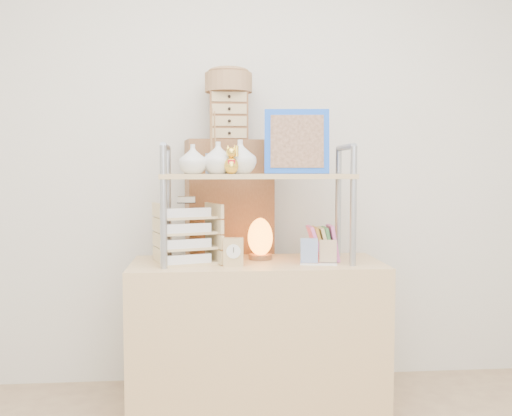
# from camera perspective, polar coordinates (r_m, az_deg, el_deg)

# --- Properties ---
(room_shell) EXTENTS (3.42, 3.41, 2.61)m
(room_shell) POSITION_cam_1_polar(r_m,az_deg,el_deg) (1.98, 2.26, 18.56)
(room_shell) COLOR silver
(room_shell) RESTS_ON ground
(desk) EXTENTS (1.20, 0.50, 0.75)m
(desk) POSITION_cam_1_polar(r_m,az_deg,el_deg) (2.83, 0.09, -12.91)
(desk) COLOR tan
(desk) RESTS_ON ground
(cabinet) EXTENTS (0.48, 0.30, 1.35)m
(cabinet) POSITION_cam_1_polar(r_m,az_deg,el_deg) (3.12, -2.72, -5.69)
(cabinet) COLOR brown
(cabinet) RESTS_ON ground
(hutch) EXTENTS (0.90, 0.34, 0.74)m
(hutch) POSITION_cam_1_polar(r_m,az_deg,el_deg) (2.72, -0.63, 3.63)
(hutch) COLOR #969BA4
(hutch) RESTS_ON desk
(letter_tray) EXTENTS (0.32, 0.32, 0.32)m
(letter_tray) POSITION_cam_1_polar(r_m,az_deg,el_deg) (2.72, -6.92, -2.85)
(letter_tray) COLOR tan
(letter_tray) RESTS_ON desk
(salt_lamp) EXTENTS (0.13, 0.13, 0.20)m
(salt_lamp) POSITION_cam_1_polar(r_m,az_deg,el_deg) (2.81, 0.42, -3.05)
(salt_lamp) COLOR brown
(salt_lamp) RESTS_ON desk
(desk_clock) EXTENTS (0.09, 0.05, 0.13)m
(desk_clock) POSITION_cam_1_polar(r_m,az_deg,el_deg) (2.62, -2.29, -4.41)
(desk_clock) COLOR tan
(desk_clock) RESTS_ON desk
(postcard_stand) EXTENTS (0.18, 0.07, 0.12)m
(postcard_stand) POSITION_cam_1_polar(r_m,az_deg,el_deg) (2.68, 6.25, -4.89)
(postcard_stand) COLOR white
(postcard_stand) RESTS_ON desk
(drawer_chest) EXTENTS (0.20, 0.16, 0.25)m
(drawer_chest) POSITION_cam_1_polar(r_m,az_deg,el_deg) (3.06, -2.75, 9.15)
(drawer_chest) COLOR brown
(drawer_chest) RESTS_ON cabinet
(woven_basket) EXTENTS (0.25, 0.25, 0.10)m
(woven_basket) POSITION_cam_1_polar(r_m,az_deg,el_deg) (3.09, -2.76, 12.38)
(woven_basket) COLOR brown
(woven_basket) RESTS_ON drawer_chest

